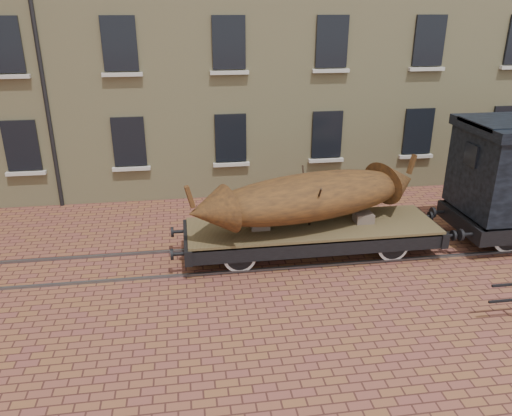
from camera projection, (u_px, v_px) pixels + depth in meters
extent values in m
plane|color=brown|center=(337.00, 252.00, 14.18)|extent=(90.00, 90.00, 0.00)
cube|color=black|center=(22.00, 145.00, 16.61)|extent=(1.10, 0.12, 1.70)
cube|color=beige|center=(26.00, 173.00, 16.91)|extent=(1.30, 0.18, 0.12)
cube|color=black|center=(129.00, 142.00, 17.09)|extent=(1.10, 0.12, 1.70)
cube|color=beige|center=(132.00, 169.00, 17.39)|extent=(1.30, 0.18, 0.12)
cube|color=black|center=(231.00, 138.00, 17.57)|extent=(1.10, 0.12, 1.70)
cube|color=beige|center=(231.00, 164.00, 17.87)|extent=(1.30, 0.18, 0.12)
cube|color=black|center=(327.00, 134.00, 18.04)|extent=(1.10, 0.12, 1.70)
cube|color=beige|center=(326.00, 160.00, 18.34)|extent=(1.30, 0.18, 0.12)
cube|color=black|center=(418.00, 131.00, 18.52)|extent=(1.10, 0.12, 1.70)
cube|color=beige|center=(416.00, 156.00, 18.82)|extent=(1.30, 0.18, 0.12)
cube|color=black|center=(505.00, 128.00, 19.00)|extent=(1.10, 0.12, 1.70)
cube|color=beige|center=(501.00, 153.00, 19.30)|extent=(1.30, 0.18, 0.12)
cube|color=black|center=(3.00, 45.00, 15.41)|extent=(1.10, 0.12, 1.70)
cube|color=beige|center=(9.00, 77.00, 15.71)|extent=(1.30, 0.18, 0.12)
cube|color=black|center=(120.00, 44.00, 15.89)|extent=(1.10, 0.12, 1.70)
cube|color=beige|center=(122.00, 74.00, 16.19)|extent=(1.30, 0.18, 0.12)
cube|color=black|center=(229.00, 43.00, 16.37)|extent=(1.10, 0.12, 1.70)
cube|color=beige|center=(230.00, 73.00, 16.67)|extent=(1.30, 0.18, 0.12)
cube|color=black|center=(332.00, 42.00, 16.85)|extent=(1.10, 0.12, 1.70)
cube|color=beige|center=(331.00, 71.00, 17.15)|extent=(1.30, 0.18, 0.12)
cube|color=black|center=(429.00, 41.00, 17.33)|extent=(1.10, 0.12, 1.70)
cube|color=beige|center=(427.00, 69.00, 17.63)|extent=(1.30, 0.18, 0.12)
cube|color=#59595E|center=(345.00, 263.00, 13.51)|extent=(30.00, 0.08, 0.06)
cube|color=#59595E|center=(330.00, 241.00, 14.83)|extent=(30.00, 0.08, 0.06)
cube|color=brown|center=(312.00, 227.00, 13.75)|extent=(6.85, 2.01, 0.11)
cube|color=black|center=(321.00, 249.00, 12.98)|extent=(6.85, 0.15, 0.41)
cube|color=black|center=(304.00, 221.00, 14.69)|extent=(6.85, 0.15, 0.41)
cube|color=black|center=(188.00, 242.00, 13.37)|extent=(0.20, 2.10, 0.41)
cylinder|color=black|center=(178.00, 254.00, 12.71)|extent=(0.32, 0.09, 0.09)
cylinder|color=black|center=(172.00, 254.00, 12.68)|extent=(0.07, 0.29, 0.29)
cylinder|color=black|center=(178.00, 232.00, 13.96)|extent=(0.32, 0.09, 0.09)
cylinder|color=black|center=(172.00, 232.00, 13.94)|extent=(0.07, 0.29, 0.29)
cube|color=black|center=(428.00, 226.00, 14.31)|extent=(0.20, 2.10, 0.41)
cylinder|color=black|center=(448.00, 236.00, 13.71)|extent=(0.32, 0.09, 0.09)
cylinder|color=black|center=(453.00, 235.00, 13.73)|extent=(0.07, 0.29, 0.29)
cylinder|color=black|center=(425.00, 217.00, 14.97)|extent=(0.32, 0.09, 0.09)
cylinder|color=black|center=(430.00, 216.00, 14.99)|extent=(0.07, 0.29, 0.29)
cylinder|color=black|center=(237.00, 245.00, 13.62)|extent=(0.09, 1.74, 0.09)
cylinder|color=white|center=(240.00, 257.00, 12.96)|extent=(0.88, 0.06, 0.88)
cylinder|color=black|center=(240.00, 257.00, 12.96)|extent=(0.72, 0.09, 0.72)
cube|color=black|center=(240.00, 252.00, 12.78)|extent=(0.82, 0.07, 0.09)
cylinder|color=white|center=(234.00, 234.00, 14.29)|extent=(0.88, 0.06, 0.88)
cylinder|color=black|center=(234.00, 234.00, 14.29)|extent=(0.72, 0.09, 0.72)
cube|color=black|center=(233.00, 226.00, 14.30)|extent=(0.82, 0.07, 0.09)
cylinder|color=black|center=(383.00, 236.00, 14.20)|extent=(0.09, 1.74, 0.09)
cylinder|color=white|center=(393.00, 247.00, 13.54)|extent=(0.88, 0.06, 0.88)
cylinder|color=black|center=(393.00, 247.00, 13.54)|extent=(0.72, 0.09, 0.72)
cube|color=black|center=(396.00, 241.00, 13.36)|extent=(0.82, 0.07, 0.09)
cylinder|color=white|center=(374.00, 225.00, 14.86)|extent=(0.88, 0.06, 0.88)
cylinder|color=black|center=(374.00, 225.00, 14.86)|extent=(0.72, 0.09, 0.72)
cube|color=black|center=(373.00, 217.00, 14.88)|extent=(0.82, 0.07, 0.09)
cube|color=black|center=(312.00, 238.00, 13.89)|extent=(3.65, 0.05, 0.05)
cube|color=brown|center=(260.00, 224.00, 13.49)|extent=(0.50, 0.46, 0.26)
cube|color=brown|center=(363.00, 217.00, 13.89)|extent=(0.50, 0.46, 0.26)
ellipsoid|color=brown|center=(310.00, 197.00, 13.41)|extent=(6.34, 3.40, 1.21)
cone|color=brown|center=(209.00, 211.00, 12.32)|extent=(1.31, 1.38, 1.15)
cube|color=brown|center=(190.00, 197.00, 11.98)|extent=(0.26, 0.18, 0.58)
cone|color=brown|center=(397.00, 181.00, 14.46)|extent=(1.31, 1.38, 1.15)
cube|color=brown|center=(412.00, 164.00, 14.47)|extent=(0.26, 0.18, 0.58)
cylinder|color=black|center=(315.00, 208.00, 13.01)|extent=(0.05, 1.03, 1.44)
cylinder|color=black|center=(306.00, 195.00, 13.91)|extent=(0.05, 1.03, 1.44)
cube|color=black|center=(461.00, 222.00, 14.42)|extent=(0.22, 2.42, 0.45)
cylinder|color=black|center=(461.00, 235.00, 13.62)|extent=(0.08, 0.32, 0.32)
cylinder|color=black|center=(433.00, 213.00, 15.09)|extent=(0.08, 0.32, 0.32)
cylinder|color=black|center=(495.00, 227.00, 14.65)|extent=(0.10, 1.91, 0.10)
cylinder|color=white|center=(510.00, 237.00, 13.99)|extent=(0.97, 0.07, 0.97)
cylinder|color=black|center=(510.00, 237.00, 13.99)|extent=(0.79, 0.10, 0.79)
cylinder|color=white|center=(481.00, 217.00, 15.31)|extent=(0.97, 0.07, 0.97)
cylinder|color=black|center=(481.00, 217.00, 15.31)|extent=(0.79, 0.10, 0.79)
cube|color=black|center=(471.00, 155.00, 13.66)|extent=(0.08, 0.60, 0.60)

